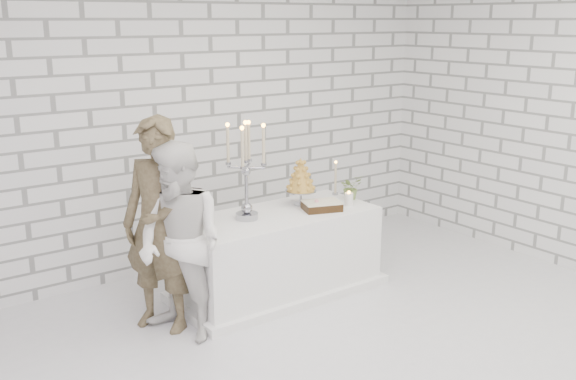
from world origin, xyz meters
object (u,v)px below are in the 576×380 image
object	(u,v)px
cake_table	(278,253)
candelabra	(246,171)
groom	(159,225)
croquembouche	(301,181)
bride	(181,243)

from	to	relation	value
cake_table	candelabra	distance (m)	0.86
groom	croquembouche	xyz separation A→B (m)	(1.49, 0.12, 0.11)
groom	cake_table	bearing A→B (deg)	56.96
groom	candelabra	bearing A→B (deg)	59.31
groom	candelabra	xyz separation A→B (m)	(0.84, 0.04, 0.32)
bride	candelabra	bearing A→B (deg)	92.32
bride	candelabra	distance (m)	0.93
cake_table	croquembouche	size ratio (longest dim) A/B	3.99
cake_table	candelabra	size ratio (longest dim) A/B	2.09
cake_table	bride	bearing A→B (deg)	-166.73
groom	croquembouche	distance (m)	1.50
cake_table	croquembouche	distance (m)	0.70
bride	croquembouche	world-z (taller)	bride
cake_table	croquembouche	bearing A→B (deg)	17.84
bride	candelabra	xyz separation A→B (m)	(0.79, 0.29, 0.40)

